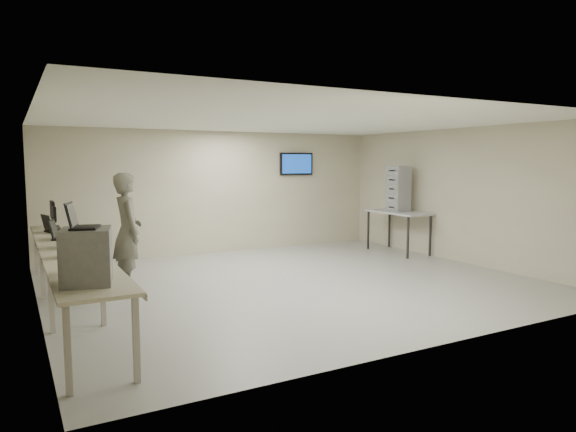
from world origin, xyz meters
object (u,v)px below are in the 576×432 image
workbench (70,253)px  side_table (398,214)px  equipment_box (87,256)px  soldier (128,231)px

workbench → side_table: size_ratio=3.74×
equipment_box → workbench: bearing=100.6°
soldier → side_table: bearing=-87.3°
workbench → soldier: soldier is taller
workbench → soldier: size_ratio=3.12×
equipment_box → soldier: bearing=84.5°
soldier → equipment_box: bearing=160.0°
equipment_box → soldier: 3.44m
workbench → soldier: 1.34m
soldier → side_table: soldier is taller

